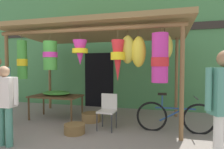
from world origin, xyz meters
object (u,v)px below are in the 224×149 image
Objects in this scene: display_table at (56,98)px; vendor_in_orange at (4,100)px; flower_heap_on_table at (57,93)px; wicker_basket_spare at (75,129)px; folding_chair at (108,108)px; wicker_basket_by_table at (91,117)px; parked_bicycle at (175,117)px.

vendor_in_orange is (0.10, -1.94, 0.27)m from display_table.
flower_heap_on_table is 1.60m from wicker_basket_spare.
display_table is at bearing -76.29° from flower_heap_on_table.
wicker_basket_by_table is (-0.62, 0.47, -0.39)m from folding_chair.
flower_heap_on_table is (-0.01, 0.04, 0.13)m from display_table.
parked_bicycle is (3.24, -0.32, -0.39)m from flower_heap_on_table.
parked_bicycle is at bearing -4.86° from display_table.
display_table is 1.75m from folding_chair.
folding_chair is at bearing -37.28° from wicker_basket_by_table.
vendor_in_orange is (0.11, -1.98, 0.15)m from flower_heap_on_table.
vendor_in_orange reaches higher than flower_heap_on_table.
display_table is 0.81× the size of parked_bicycle.
parked_bicycle is (1.54, 0.18, -0.16)m from folding_chair.
wicker_basket_spare is at bearing -42.48° from display_table.
wicker_basket_spare is at bearing 45.38° from vendor_in_orange.
flower_heap_on_table is at bearing 136.51° from wicker_basket_spare.
display_table is 1.68× the size of folding_chair.
parked_bicycle is at bearing 17.65° from wicker_basket_spare.
flower_heap_on_table is 1.99m from vendor_in_orange.
folding_chair is 1.56m from parked_bicycle.
display_table is at bearing 137.52° from wicker_basket_spare.
display_table is 3.02× the size of wicker_basket_spare.
display_table is 1.52m from wicker_basket_spare.
vendor_in_orange reaches higher than folding_chair.
display_table reaches higher than wicker_basket_spare.
vendor_in_orange is (-3.13, -1.66, 0.54)m from parked_bicycle.
parked_bicycle reaches higher than folding_chair.
wicker_basket_by_table is 0.99m from wicker_basket_spare.
folding_chair is (1.69, -0.45, -0.11)m from display_table.
flower_heap_on_table is 0.98× the size of folding_chair.
display_table is 1.96m from vendor_in_orange.
vendor_in_orange is at bearing -86.87° from flower_heap_on_table.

